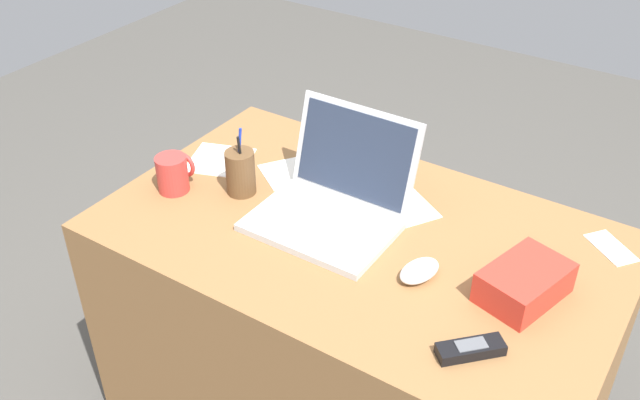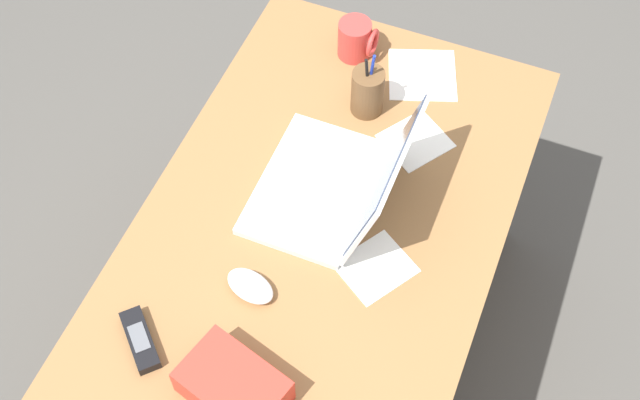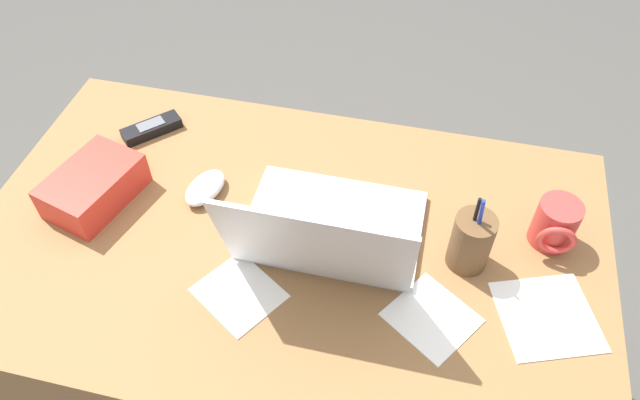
% 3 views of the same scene
% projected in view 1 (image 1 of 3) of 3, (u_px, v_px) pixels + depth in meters
% --- Properties ---
extents(desk, '(1.24, 0.76, 0.73)m').
position_uv_depth(desk, '(355.00, 339.00, 1.92)').
color(desk, olive).
rests_on(desk, ground).
extents(laptop, '(0.34, 0.31, 0.25)m').
position_uv_depth(laptop, '(333.00, 201.00, 1.73)').
color(laptop, silver).
rests_on(laptop, desk).
extents(computer_mouse, '(0.09, 0.12, 0.03)m').
position_uv_depth(computer_mouse, '(419.00, 271.00, 1.56)').
color(computer_mouse, white).
rests_on(computer_mouse, desk).
extents(coffee_mug_white, '(0.08, 0.09, 0.10)m').
position_uv_depth(coffee_mug_white, '(173.00, 173.00, 1.83)').
color(coffee_mug_white, '#C63833').
rests_on(coffee_mug_white, desk).
extents(cordless_phone, '(0.12, 0.13, 0.03)m').
position_uv_depth(cordless_phone, '(471.00, 349.00, 1.38)').
color(cordless_phone, black).
rests_on(cordless_phone, desk).
extents(pen_holder, '(0.08, 0.08, 0.18)m').
position_uv_depth(pen_holder, '(241.00, 172.00, 1.82)').
color(pen_holder, brown).
rests_on(pen_holder, desk).
extents(snack_bag, '(0.18, 0.22, 0.07)m').
position_uv_depth(snack_bag, '(524.00, 283.00, 1.50)').
color(snack_bag, red).
rests_on(snack_bag, desk).
extents(paper_note_near_laptop, '(0.21, 0.21, 0.00)m').
position_uv_depth(paper_note_near_laptop, '(220.00, 160.00, 1.98)').
color(paper_note_near_laptop, white).
rests_on(paper_note_near_laptop, desk).
extents(paper_note_left, '(0.14, 0.13, 0.00)m').
position_uv_depth(paper_note_left, '(611.00, 248.00, 1.66)').
color(paper_note_left, white).
rests_on(paper_note_left, desk).
extents(paper_note_right, '(0.19, 0.18, 0.00)m').
position_uv_depth(paper_note_right, '(406.00, 208.00, 1.79)').
color(paper_note_right, white).
rests_on(paper_note_right, desk).
extents(paper_note_front, '(0.19, 0.18, 0.00)m').
position_uv_depth(paper_note_front, '(288.00, 173.00, 1.92)').
color(paper_note_front, white).
rests_on(paper_note_front, desk).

